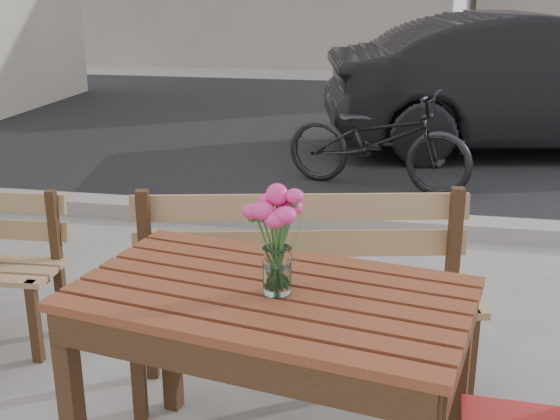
% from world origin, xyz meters
% --- Properties ---
extents(street, '(30.00, 8.12, 0.12)m').
position_xyz_m(street, '(0.00, 5.06, 0.03)').
color(street, black).
rests_on(street, ground).
extents(main_table, '(1.41, 0.99, 0.80)m').
position_xyz_m(main_table, '(-0.08, 0.13, 0.67)').
color(main_table, '#602F19').
rests_on(main_table, ground).
extents(main_bench, '(1.56, 0.75, 0.93)m').
position_xyz_m(main_bench, '(-0.09, 0.85, 0.56)').
color(main_bench, '#A47F55').
rests_on(main_bench, ground).
extents(main_vase, '(0.20, 0.20, 0.37)m').
position_xyz_m(main_vase, '(-0.05, 0.11, 1.03)').
color(main_vase, white).
rests_on(main_vase, main_table).
extents(parked_car, '(4.60, 2.36, 1.45)m').
position_xyz_m(parked_car, '(1.63, 5.86, 0.72)').
color(parked_car, black).
rests_on(parked_car, ground).
extents(bicycle, '(1.77, 1.01, 0.88)m').
position_xyz_m(bicycle, '(0.06, 4.12, 0.44)').
color(bicycle, black).
rests_on(bicycle, ground).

